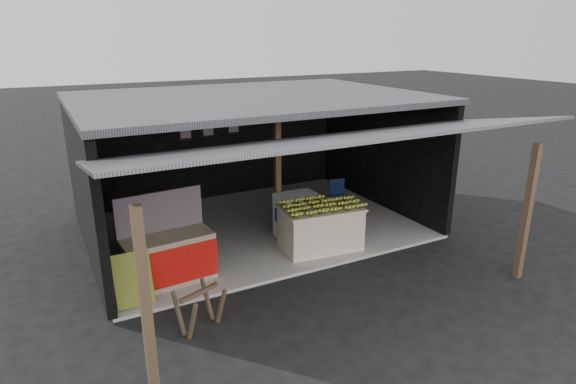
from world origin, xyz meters
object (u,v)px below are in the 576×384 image
banana_table (320,227)px  sawhorse (200,305)px  water_barrel (355,227)px  neighbor_stall (168,256)px  plastic_chair (338,193)px  white_crate (296,215)px

banana_table → sawhorse: 3.43m
banana_table → water_barrel: size_ratio=3.26×
banana_table → water_barrel: bearing=9.5°
neighbor_stall → water_barrel: 3.99m
neighbor_stall → plastic_chair: (4.56, 1.53, 0.01)m
white_crate → sawhorse: bearing=-140.2°
neighbor_stall → white_crate: bearing=9.1°
white_crate → sawhorse: size_ratio=1.26×
white_crate → water_barrel: (1.03, -0.72, -0.22)m
neighbor_stall → plastic_chair: size_ratio=1.91×
white_crate → sawhorse: 3.73m
water_barrel → plastic_chair: (0.57, 1.53, 0.23)m
white_crate → neighbor_stall: 3.05m
banana_table → plastic_chair: bearing=53.6°
banana_table → neighbor_stall: bearing=-174.3°
banana_table → neighbor_stall: size_ratio=1.07×
banana_table → water_barrel: (0.89, 0.05, -0.18)m
neighbor_stall → water_barrel: (3.99, 0.00, -0.22)m
neighbor_stall → sawhorse: neighbor_stall is taller
banana_table → sawhorse: banana_table is taller
water_barrel → sawhorse: bearing=-157.8°
banana_table → sawhorse: (-3.05, -1.56, -0.09)m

